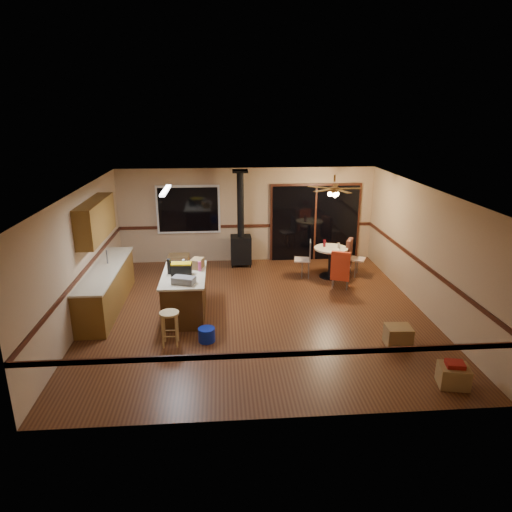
{
  "coord_description": "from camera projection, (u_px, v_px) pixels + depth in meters",
  "views": [
    {
      "loc": [
        -0.7,
        -8.8,
        4.11
      ],
      "look_at": [
        0.0,
        0.3,
        1.15
      ],
      "focal_mm": 32.0,
      "sensor_mm": 36.0,
      "label": 1
    }
  ],
  "objects": [
    {
      "name": "lower_cabinets",
      "position": [
        107.0,
        289.0,
        9.77
      ],
      "size": [
        0.6,
        3.0,
        0.86
      ],
      "primitive_type": "cube",
      "color": "brown",
      "rests_on": "ground"
    },
    {
      "name": "toolbox_black",
      "position": [
        182.0,
        270.0,
        9.19
      ],
      "size": [
        0.41,
        0.23,
        0.22
      ],
      "primitive_type": "cube",
      "rotation": [
        0.0,
        0.0,
        -0.04
      ],
      "color": "black",
      "rests_on": "kitchen_island"
    },
    {
      "name": "kitchen_island",
      "position": [
        185.0,
        294.0,
        9.41
      ],
      "size": [
        0.88,
        1.68,
        0.9
      ],
      "color": "#4B2D12",
      "rests_on": "ground"
    },
    {
      "name": "glass_red",
      "position": [
        324.0,
        243.0,
        11.49
      ],
      "size": [
        0.08,
        0.08,
        0.18
      ],
      "primitive_type": "cylinder",
      "rotation": [
        0.0,
        0.0,
        -0.2
      ],
      "color": "#590C14",
      "rests_on": "dining_table"
    },
    {
      "name": "wall_right",
      "position": [
        424.0,
        250.0,
        9.52
      ],
      "size": [
        0.0,
        7.0,
        7.0
      ],
      "primitive_type": "plane",
      "rotation": [
        1.57,
        0.0,
        -1.57
      ],
      "color": "tan",
      "rests_on": "ground"
    },
    {
      "name": "bottle_pink",
      "position": [
        200.0,
        266.0,
        9.41
      ],
      "size": [
        0.07,
        0.07,
        0.21
      ],
      "primitive_type": "cylinder",
      "rotation": [
        0.0,
        0.0,
        0.03
      ],
      "color": "#D84C8C",
      "rests_on": "kitchen_island"
    },
    {
      "name": "countertop",
      "position": [
        105.0,
        269.0,
        9.63
      ],
      "size": [
        0.64,
        3.04,
        0.04
      ],
      "primitive_type": "cube",
      "color": "beige",
      "rests_on": "lower_cabinets"
    },
    {
      "name": "fluorescent_strip",
      "position": [
        166.0,
        191.0,
        9.03
      ],
      "size": [
        0.1,
        1.2,
        0.04
      ],
      "primitive_type": "cube",
      "color": "white",
      "rests_on": "ceiling"
    },
    {
      "name": "box_corner_b",
      "position": [
        398.0,
        336.0,
        8.26
      ],
      "size": [
        0.47,
        0.41,
        0.37
      ],
      "primitive_type": "cube",
      "rotation": [
        0.0,
        0.0,
        -0.06
      ],
      "color": "olive",
      "rests_on": "floor"
    },
    {
      "name": "upper_cabinets",
      "position": [
        96.0,
        220.0,
        9.5
      ],
      "size": [
        0.35,
        2.0,
        0.8
      ],
      "primitive_type": "cube",
      "color": "brown",
      "rests_on": "ground"
    },
    {
      "name": "chair_rail",
      "position": [
        257.0,
        267.0,
        9.35
      ],
      "size": [
        7.0,
        7.0,
        0.08
      ],
      "primitive_type": null,
      "color": "#39180E",
      "rests_on": "ground"
    },
    {
      "name": "dining_table",
      "position": [
        330.0,
        257.0,
        11.51
      ],
      "size": [
        0.84,
        0.84,
        0.78
      ],
      "color": "black",
      "rests_on": "ground"
    },
    {
      "name": "box_small_red",
      "position": [
        455.0,
        364.0,
        6.99
      ],
      "size": [
        0.31,
        0.27,
        0.07
      ],
      "primitive_type": "cube",
      "rotation": [
        0.0,
        0.0,
        -0.2
      ],
      "color": "maroon",
      "rests_on": "box_corner_a"
    },
    {
      "name": "box_corner_a",
      "position": [
        453.0,
        376.0,
        7.05
      ],
      "size": [
        0.51,
        0.45,
        0.34
      ],
      "primitive_type": "cube",
      "rotation": [
        0.0,
        0.0,
        -0.2
      ],
      "color": "olive",
      "rests_on": "floor"
    },
    {
      "name": "toolbox_grey",
      "position": [
        184.0,
        280.0,
        8.75
      ],
      "size": [
        0.49,
        0.37,
        0.13
      ],
      "primitive_type": "cube",
      "rotation": [
        0.0,
        0.0,
        -0.34
      ],
      "color": "slate",
      "rests_on": "kitchen_island"
    },
    {
      "name": "box_under_window",
      "position": [
        179.0,
        263.0,
        12.07
      ],
      "size": [
        0.56,
        0.45,
        0.43
      ],
      "primitive_type": "cube",
      "rotation": [
        0.0,
        0.0,
        -0.04
      ],
      "color": "olive",
      "rests_on": "floor"
    },
    {
      "name": "bottle_white",
      "position": [
        184.0,
        263.0,
        9.64
      ],
      "size": [
        0.07,
        0.07,
        0.18
      ],
      "primitive_type": "cylinder",
      "rotation": [
        0.0,
        0.0,
        -0.33
      ],
      "color": "white",
      "rests_on": "kitchen_island"
    },
    {
      "name": "bar_stool",
      "position": [
        170.0,
        328.0,
        8.23
      ],
      "size": [
        0.45,
        0.45,
        0.64
      ],
      "primitive_type": "cylinder",
      "rotation": [
        0.0,
        0.0,
        -0.35
      ],
      "color": "tan",
      "rests_on": "floor"
    },
    {
      "name": "blue_bucket",
      "position": [
        207.0,
        335.0,
        8.41
      ],
      "size": [
        0.35,
        0.35,
        0.26
      ],
      "primitive_type": "cylinder",
      "rotation": [
        0.0,
        0.0,
        -0.12
      ],
      "color": "#0D25B8",
      "rests_on": "floor"
    },
    {
      "name": "ceiling",
      "position": [
        257.0,
        190.0,
        8.86
      ],
      "size": [
        7.0,
        7.0,
        0.0
      ],
      "primitive_type": "plane",
      "rotation": [
        3.14,
        0.0,
        0.0
      ],
      "color": "silver",
      "rests_on": "ground"
    },
    {
      "name": "wall_back",
      "position": [
        247.0,
        215.0,
        12.58
      ],
      "size": [
        7.0,
        0.0,
        7.0
      ],
      "primitive_type": "plane",
      "rotation": [
        1.57,
        0.0,
        0.0
      ],
      "color": "tan",
      "rests_on": "ground"
    },
    {
      "name": "toolbox_yellow_lid",
      "position": [
        181.0,
        264.0,
        9.15
      ],
      "size": [
        0.41,
        0.23,
        0.03
      ],
      "primitive_type": "cube",
      "rotation": [
        0.0,
        0.0,
        -0.04
      ],
      "color": "gold",
      "rests_on": "toolbox_black"
    },
    {
      "name": "chair_right",
      "position": [
        350.0,
        253.0,
        11.65
      ],
      "size": [
        0.6,
        0.58,
        0.7
      ],
      "color": "tan",
      "rests_on": "ground"
    },
    {
      "name": "floor",
      "position": [
        257.0,
        312.0,
        9.66
      ],
      "size": [
        7.0,
        7.0,
        0.0
      ],
      "primitive_type": "plane",
      "color": "#4D2815",
      "rests_on": "ground"
    },
    {
      "name": "chair_left",
      "position": [
        307.0,
        255.0,
        11.52
      ],
      "size": [
        0.47,
        0.47,
        0.51
      ],
      "color": "tan",
      "rests_on": "ground"
    },
    {
      "name": "ceiling_fan",
      "position": [
        334.0,
        191.0,
        10.99
      ],
      "size": [
        0.24,
        0.24,
        0.55
      ],
      "color": "brown",
      "rests_on": "ceiling"
    },
    {
      "name": "bottle_dark",
      "position": [
        169.0,
        266.0,
        9.25
      ],
      "size": [
        0.09,
        0.09,
        0.31
      ],
      "primitive_type": "cylinder",
      "rotation": [
        0.0,
        0.0,
        0.02
      ],
      "color": "black",
      "rests_on": "kitchen_island"
    },
    {
      "name": "window",
      "position": [
        188.0,
        209.0,
        12.36
      ],
      "size": [
        1.72,
        0.1,
        1.32
      ],
      "primitive_type": "cube",
      "color": "black",
      "rests_on": "ground"
    },
    {
      "name": "chair_near",
      "position": [
        341.0,
        266.0,
        10.67
      ],
      "size": [
        0.56,
        0.58,
        0.7
      ],
      "color": "tan",
      "rests_on": "ground"
    },
    {
      "name": "glass_cream",
      "position": [
        339.0,
        246.0,
        11.38
      ],
      "size": [
        0.06,
        0.06,
        0.14
      ],
      "primitive_type": "cylinder",
      "rotation": [
        0.0,
        0.0,
        -0.05
      ],
      "color": "beige",
      "rests_on": "dining_table"
    },
    {
      "name": "wood_stove",
      "position": [
        241.0,
        240.0,
        12.32
      ],
      "size": [
        0.55,
        0.5,
        2.52
      ],
      "color": "black",
      "rests_on": "ground"
    },
    {
      "name": "wall_left",
      "position": [
        81.0,
        258.0,
        9.01
      ],
      "size": [
        0.0,
        7.0,
        7.0
      ],
      "primitive_type": "plane",
      "rotation": [
        1.57,
        0.0,
        1.57
      ],
      "color": "tan",
      "rests_on": "ground"
    },
    {
      "name": "sliding_door",
      "position": [
        315.0,
        223.0,
        12.75
      ],
      "size": [
        2.52,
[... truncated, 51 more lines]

